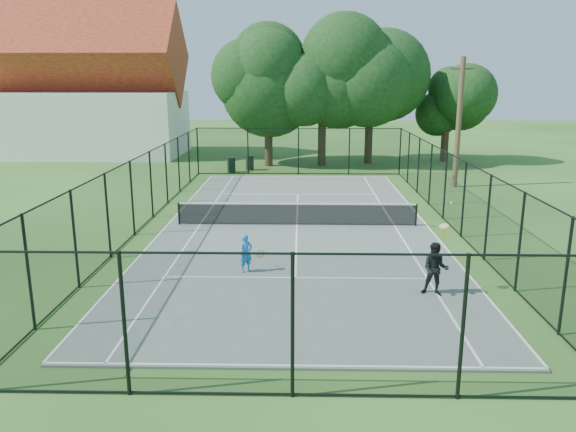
{
  "coord_description": "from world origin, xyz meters",
  "views": [
    {
      "loc": [
        0.14,
        -22.92,
        6.16
      ],
      "look_at": [
        -0.31,
        -3.0,
        1.2
      ],
      "focal_mm": 35.0,
      "sensor_mm": 36.0,
      "label": 1
    }
  ],
  "objects_px": {
    "utility_pole": "(459,122)",
    "player_blue": "(246,253)",
    "trash_bin_right": "(250,163)",
    "player_black": "(435,269)",
    "tennis_net": "(297,213)",
    "trash_bin_left": "(231,165)"
  },
  "relations": [
    {
      "from": "tennis_net",
      "to": "trash_bin_right",
      "type": "bearing_deg",
      "value": 102.68
    },
    {
      "from": "trash_bin_right",
      "to": "tennis_net",
      "type": "bearing_deg",
      "value": -77.32
    },
    {
      "from": "utility_pole",
      "to": "player_blue",
      "type": "distance_m",
      "value": 18.48
    },
    {
      "from": "trash_bin_right",
      "to": "player_black",
      "type": "xyz_separation_m",
      "value": [
        7.3,
        -22.34,
        0.33
      ]
    },
    {
      "from": "tennis_net",
      "to": "trash_bin_right",
      "type": "xyz_separation_m",
      "value": [
        -3.3,
        14.65,
        -0.08
      ]
    },
    {
      "from": "player_black",
      "to": "player_blue",
      "type": "bearing_deg",
      "value": 161.8
    },
    {
      "from": "utility_pole",
      "to": "player_black",
      "type": "xyz_separation_m",
      "value": [
        -4.99,
        -16.69,
        -2.84
      ]
    },
    {
      "from": "player_blue",
      "to": "player_black",
      "type": "height_order",
      "value": "player_black"
    },
    {
      "from": "trash_bin_right",
      "to": "player_black",
      "type": "relative_size",
      "value": 0.38
    },
    {
      "from": "trash_bin_left",
      "to": "player_blue",
      "type": "relative_size",
      "value": 0.81
    },
    {
      "from": "trash_bin_right",
      "to": "utility_pole",
      "type": "xyz_separation_m",
      "value": [
        12.29,
        -5.65,
        3.17
      ]
    },
    {
      "from": "player_black",
      "to": "trash_bin_left",
      "type": "bearing_deg",
      "value": 111.53
    },
    {
      "from": "trash_bin_left",
      "to": "trash_bin_right",
      "type": "distance_m",
      "value": 1.49
    },
    {
      "from": "trash_bin_left",
      "to": "player_black",
      "type": "distance_m",
      "value": 22.98
    },
    {
      "from": "tennis_net",
      "to": "player_black",
      "type": "bearing_deg",
      "value": -62.52
    },
    {
      "from": "trash_bin_right",
      "to": "utility_pole",
      "type": "height_order",
      "value": "utility_pole"
    },
    {
      "from": "trash_bin_right",
      "to": "utility_pole",
      "type": "bearing_deg",
      "value": -24.68
    },
    {
      "from": "tennis_net",
      "to": "player_black",
      "type": "distance_m",
      "value": 8.68
    },
    {
      "from": "trash_bin_right",
      "to": "utility_pole",
      "type": "distance_m",
      "value": 13.89
    },
    {
      "from": "tennis_net",
      "to": "trash_bin_left",
      "type": "height_order",
      "value": "tennis_net"
    },
    {
      "from": "trash_bin_left",
      "to": "player_black",
      "type": "xyz_separation_m",
      "value": [
        8.43,
        -21.38,
        0.33
      ]
    },
    {
      "from": "utility_pole",
      "to": "player_blue",
      "type": "height_order",
      "value": "utility_pole"
    }
  ]
}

